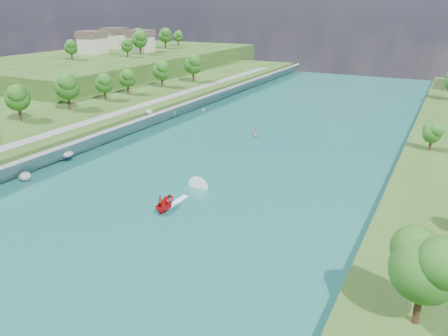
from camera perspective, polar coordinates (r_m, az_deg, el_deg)
The scene contains 10 objects.
ground at distance 58.94m, azimuth -10.85°, elevation -6.54°, with size 260.00×260.00×0.00m, color #2D5119.
river_water at distance 74.11m, azimuth -1.36°, elevation -0.35°, with size 55.00×240.00×0.10m, color #196151.
berm_west at distance 106.16m, azimuth -25.83°, elevation 5.00°, with size 45.00×240.00×3.50m, color #2D5119.
ridge_west at distance 179.84m, azimuth -13.24°, elevation 12.98°, with size 60.00×120.00×9.00m, color #2D5119.
riprap_bank at distance 87.68m, azimuth -16.69°, elevation 3.31°, with size 4.63×236.00×4.36m.
riverside_path at distance 92.54m, azimuth -19.36°, elevation 5.02°, with size 3.00×200.00×0.10m, color gray.
ridge_houses at distance 186.77m, azimuth -13.94°, elevation 15.91°, with size 29.50×29.50×8.40m.
trees_ridge at distance 181.14m, azimuth -10.60°, elevation 16.17°, with size 16.39×65.72×10.45m.
motorboat at distance 61.36m, azimuth -6.96°, elevation -4.33°, with size 3.60×18.99×2.13m.
raft at distance 94.26m, azimuth 4.10°, elevation 4.46°, with size 2.94×3.35×1.62m.
Camera 1 is at (33.64, -40.54, 26.43)m, focal length 35.00 mm.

